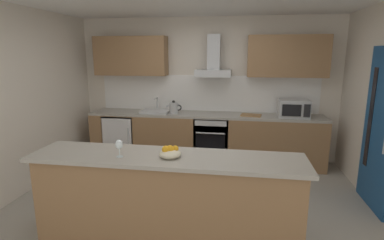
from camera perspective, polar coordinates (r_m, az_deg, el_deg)
The scene contains 17 objects.
ground at distance 4.18m, azimuth -0.59°, elevation -15.67°, with size 5.73×4.97×0.02m, color gray.
wall_back at distance 5.76m, azimuth 2.86°, elevation 5.80°, with size 5.73×0.12×2.60m, color silver.
wall_left at distance 4.80m, azimuth -30.56°, elevation 2.78°, with size 0.12×4.97×2.60m, color silver.
backsplash_tile at distance 5.69m, azimuth 2.77°, elevation 5.02°, with size 4.02×0.02×0.66m, color white.
counter_back at distance 5.55m, azimuth 2.33°, elevation -3.39°, with size 4.16×0.60×0.90m.
counter_island at distance 3.30m, azimuth -4.74°, elevation -14.33°, with size 2.81×0.64×0.94m.
upper_cabinets at distance 5.49m, azimuth 2.66°, elevation 11.87°, with size 4.11×0.32×0.70m.
side_door at distance 4.46m, azimuth 31.65°, elevation -1.54°, with size 0.08×0.85×2.05m.
oven at distance 5.51m, azimuth 3.75°, elevation -3.43°, with size 0.60×0.62×0.80m.
refrigerator at distance 5.91m, azimuth -12.80°, elevation -2.97°, with size 0.58×0.60×0.85m.
microwave at distance 5.40m, azimuth 18.49°, elevation 2.06°, with size 0.50×0.38×0.30m.
sink at distance 5.60m, azimuth -6.84°, elevation 1.70°, with size 0.50×0.40×0.26m.
kettle at distance 5.46m, azimuth -3.44°, elevation 2.31°, with size 0.29×0.15×0.24m.
range_hood at distance 5.43m, azimuth 4.08°, elevation 10.55°, with size 0.62×0.45×0.72m.
wine_glass at distance 3.12m, azimuth -13.49°, elevation -4.59°, with size 0.08×0.08×0.18m.
fruit_bowl at distance 3.06m, azimuth -4.12°, elevation -6.14°, with size 0.22×0.22×0.13m.
chopping_board at distance 5.36m, azimuth 11.00°, elevation 0.89°, with size 0.34×0.22×0.02m, color #9E7247.
Camera 1 is at (0.63, -3.64, 1.96)m, focal length 28.48 mm.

